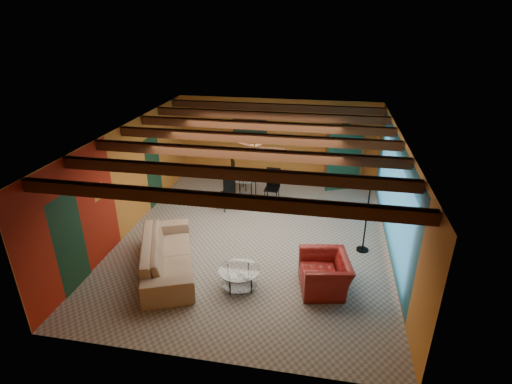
% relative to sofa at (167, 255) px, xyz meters
% --- Properties ---
extents(room, '(6.52, 8.01, 2.71)m').
position_rel_sofa_xyz_m(room, '(1.60, 1.84, 1.98)').
color(room, gray).
rests_on(room, ground).
extents(sofa, '(1.93, 2.81, 0.77)m').
position_rel_sofa_xyz_m(sofa, '(0.00, 0.00, 0.00)').
color(sofa, '#987B62').
rests_on(sofa, ground).
extents(armchair, '(1.15, 1.26, 0.71)m').
position_rel_sofa_xyz_m(armchair, '(3.38, -0.03, -0.03)').
color(armchair, maroon).
rests_on(armchair, ground).
extents(coffee_table, '(1.09, 1.09, 0.44)m').
position_rel_sofa_xyz_m(coffee_table, '(1.67, -0.32, -0.16)').
color(coffee_table, silver).
rests_on(coffee_table, ground).
extents(dining_table, '(2.18, 2.18, 1.06)m').
position_rel_sofa_xyz_m(dining_table, '(0.94, 3.78, 0.15)').
color(dining_table, white).
rests_on(dining_table, ground).
extents(armoire, '(1.20, 0.92, 1.89)m').
position_rel_sofa_xyz_m(armoire, '(3.80, 5.42, 0.56)').
color(armoire, brown).
rests_on(armoire, ground).
extents(floor_lamp, '(0.44, 0.44, 1.80)m').
position_rel_sofa_xyz_m(floor_lamp, '(4.25, 1.57, 0.52)').
color(floor_lamp, black).
rests_on(floor_lamp, ground).
extents(ceiling_fan, '(1.50, 1.50, 0.44)m').
position_rel_sofa_xyz_m(ceiling_fan, '(1.60, 1.72, 1.98)').
color(ceiling_fan, '#472614').
rests_on(ceiling_fan, ceiling).
extents(painting, '(1.05, 0.03, 0.65)m').
position_rel_sofa_xyz_m(painting, '(0.70, 5.68, 1.27)').
color(painting, black).
rests_on(painting, wall_back).
extents(potted_plant, '(0.43, 0.38, 0.45)m').
position_rel_sofa_xyz_m(potted_plant, '(3.80, 5.42, 1.73)').
color(potted_plant, '#26661E').
rests_on(potted_plant, armoire).
extents(vase, '(0.17, 0.17, 0.18)m').
position_rel_sofa_xyz_m(vase, '(0.94, 3.78, 0.77)').
color(vase, orange).
rests_on(vase, dining_table).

